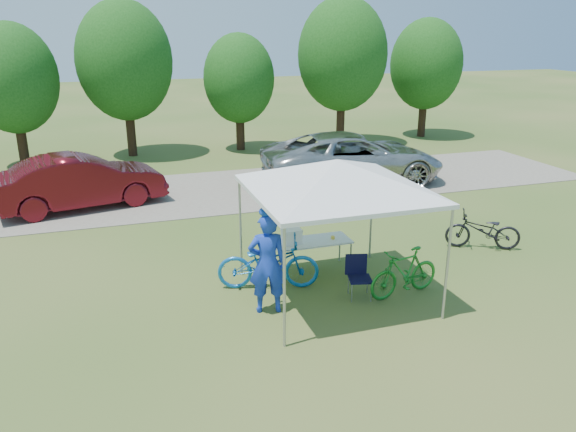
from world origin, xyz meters
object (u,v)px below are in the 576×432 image
bike_blue (268,263)px  folding_chair (358,273)px  bike_green (404,272)px  bike_dark (483,231)px  folding_table (311,242)px  minivan (352,158)px  cyclist (267,264)px  sedan (81,181)px  cooler (292,236)px

bike_blue → folding_chair: bearing=-104.1°
bike_blue → bike_green: bearing=-99.6°
bike_green → bike_dark: size_ratio=0.93×
folding_chair → bike_blue: bearing=164.6°
folding_table → bike_dark: size_ratio=0.98×
folding_chair → minivan: 8.46m
cyclist → bike_dark: 5.89m
bike_blue → minivan: size_ratio=0.34×
folding_chair → bike_blue: 1.80m
bike_blue → minivan: 8.45m
folding_table → cyclist: 2.03m
folding_chair → sedan: sedan is taller
cyclist → bike_blue: bearing=-96.3°
sedan → folding_table: bearing=-155.5°
cyclist → sedan: cyclist is taller
bike_dark → sedan: (-9.08, 6.32, 0.34)m
folding_chair → sedan: bearing=138.5°
cooler → cyclist: 1.74m
folding_table → sedan: 7.87m
cooler → sedan: bearing=124.6°
folding_table → minivan: size_ratio=0.28×
cyclist → bike_green: 2.76m
cooler → sedan: size_ratio=0.09×
folding_chair → minivan: (3.36, 7.76, 0.37)m
cyclist → sedan: size_ratio=0.41×
cooler → bike_dark: (4.76, -0.05, -0.39)m
folding_table → bike_green: bike_green is taller
cyclist → folding_table: bearing=-123.0°
cyclist → bike_green: cyclist is taller
bike_green → sedan: size_ratio=0.34×
folding_table → bike_blue: size_ratio=0.83×
folding_chair → sedan: 9.28m
minivan → sedan: size_ratio=1.29×
folding_table → bike_blue: bike_blue is taller
minivan → cyclist: bearing=151.3°
cyclist → bike_blue: size_ratio=0.94×
folding_chair → bike_blue: (-1.56, 0.89, 0.04)m
folding_chair → bike_dark: bearing=33.5°
folding_table → bike_green: (1.33, -1.65, -0.17)m
bike_green → bike_dark: bike_green is taller
cooler → sedan: (-4.32, 6.26, -0.05)m
cyclist → sedan: (-3.38, 7.72, -0.16)m
folding_chair → folding_table: bearing=122.5°
folding_chair → cooler: size_ratio=2.01×
cooler → bike_blue: 0.89m
folding_chair → cooler: bearing=137.0°
folding_table → cooler: 0.48m
folding_table → folding_chair: bearing=-71.8°
folding_table → cooler: bearing=180.0°
folding_chair → cyclist: size_ratio=0.44×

